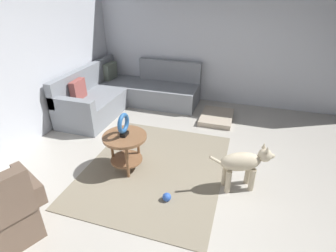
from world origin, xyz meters
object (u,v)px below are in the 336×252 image
(dog, at_px, (244,163))
(dog_toy_ball, at_px, (167,197))
(side_table, at_px, (125,143))
(dog_bed_mat, at_px, (217,117))
(torus_sculpture, at_px, (123,124))
(sectional_couch, at_px, (126,94))

(dog, height_order, dog_toy_ball, dog)
(side_table, xyz_separation_m, dog, (0.08, -1.58, -0.04))
(side_table, distance_m, dog, 1.58)
(dog_bed_mat, distance_m, dog, 1.98)
(torus_sculpture, relative_size, dog_bed_mat, 0.41)
(dog_toy_ball, bearing_deg, sectional_couch, 34.95)
(dog_bed_mat, distance_m, dog_toy_ball, 2.41)
(torus_sculpture, height_order, dog_bed_mat, torus_sculpture)
(sectional_couch, xyz_separation_m, side_table, (-1.95, -0.94, 0.13))
(dog, bearing_deg, side_table, -111.45)
(torus_sculpture, distance_m, dog_bed_mat, 2.29)
(torus_sculpture, bearing_deg, dog_bed_mat, -27.32)
(sectional_couch, bearing_deg, dog_toy_ball, -145.05)
(dog_bed_mat, xyz_separation_m, dog_toy_ball, (-2.40, 0.26, 0.01))
(dog_bed_mat, height_order, dog_toy_ball, dog_toy_ball)
(sectional_couch, height_order, dog_toy_ball, sectional_couch)
(dog, bearing_deg, dog_toy_ball, -82.08)
(torus_sculpture, bearing_deg, dog, -87.27)
(side_table, distance_m, dog_bed_mat, 2.22)
(dog, bearing_deg, torus_sculpture, -111.45)
(torus_sculpture, distance_m, dog_toy_ball, 1.09)
(side_table, bearing_deg, torus_sculpture, -90.00)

